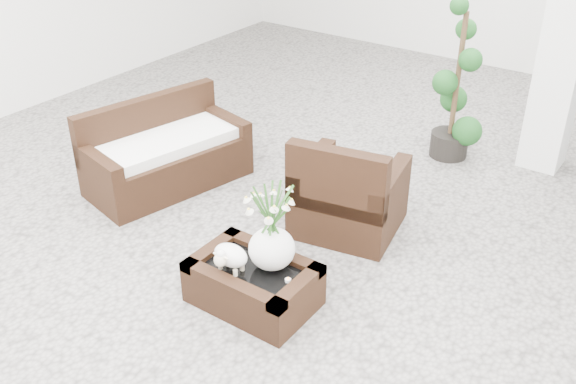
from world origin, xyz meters
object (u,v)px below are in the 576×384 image
Objects in this scene: coffee_table at (253,285)px; armchair at (350,182)px; loveseat at (166,147)px; topiary at (457,82)px.

coffee_table is 0.99× the size of armchair.
armchair is at bearing 88.27° from coffee_table.
topiary is at bearing -29.33° from loveseat.
armchair is at bearing -66.03° from loveseat.
loveseat is (-1.80, 0.96, 0.26)m from coffee_table.
coffee_table is at bearing -93.64° from topiary.
loveseat is at bearing -132.48° from topiary.
topiary reaches higher than coffee_table.
topiary is (0.20, 3.14, 0.67)m from coffee_table.
topiary reaches higher than armchair.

